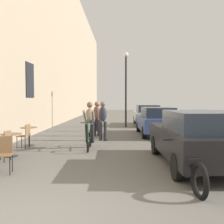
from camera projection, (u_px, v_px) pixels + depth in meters
name	position (u px, v px, depth m)	size (l,w,h in m)	color
building_facade_left	(50.00, 30.00, 17.40)	(0.54, 68.00, 12.92)	tan
cafe_chair_near_toward_street	(4.00, 152.00, 6.32)	(0.45, 0.45, 0.89)	black
cafe_table_mid	(11.00, 140.00, 8.20)	(0.64, 0.64, 0.72)	black
cafe_chair_mid_toward_wall	(4.00, 144.00, 7.54)	(0.43, 0.43, 0.89)	black
cafe_table_far	(29.00, 132.00, 10.14)	(0.64, 0.64, 0.72)	black
cafe_chair_far_toward_street	(25.00, 135.00, 9.51)	(0.43, 0.43, 0.89)	black
cyclist_on_bicycle	(90.00, 127.00, 9.52)	(0.52, 1.76, 1.74)	black
pedestrian_near	(103.00, 119.00, 11.39)	(0.35, 0.26, 1.71)	#26262D
pedestrian_mid	(97.00, 117.00, 12.82)	(0.36, 0.27, 1.70)	#26262D
pedestrian_far	(98.00, 115.00, 14.82)	(0.37, 0.28, 1.66)	#26262D
street_lamp	(126.00, 80.00, 17.02)	(0.32, 0.32, 4.90)	black
parked_car_nearest	(195.00, 137.00, 6.99)	(1.89, 4.25, 1.49)	black
parked_car_second	(156.00, 121.00, 13.13)	(1.78, 4.04, 1.42)	#384C84
parked_car_third	(147.00, 115.00, 18.37)	(1.72, 4.04, 1.44)	beige
parked_motorcycle	(186.00, 166.00, 5.45)	(0.62, 2.14, 0.92)	black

